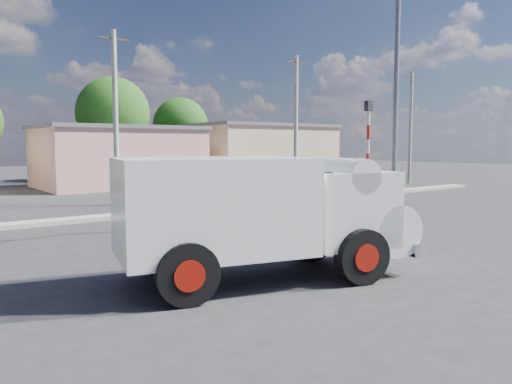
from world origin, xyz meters
TOP-DOWN VIEW (x-y plane):
  - ground_plane at (0.00, 0.00)m, footprint 120.00×120.00m
  - median at (0.00, 8.00)m, footprint 40.00×0.80m
  - truck at (-4.28, -2.27)m, footprint 6.57×3.71m
  - bicycle at (1.02, 1.78)m, footprint 2.16×1.36m
  - cyclist at (1.02, 1.78)m, footprint 0.60×0.73m
  - car_cream at (6.71, 18.60)m, footprint 4.25×2.67m
  - car_red at (13.87, 13.83)m, footprint 4.00×1.78m
  - traffic_pole at (3.20, 1.50)m, footprint 0.28×0.18m
  - streetlight at (4.14, 1.20)m, footprint 2.34×0.22m
  - building_row at (1.10, 22.00)m, footprint 37.80×7.30m
  - tree_row at (-2.27, 28.62)m, footprint 34.13×7.32m
  - utility_poles at (3.25, 12.00)m, footprint 35.40×0.24m

SIDE VIEW (x-z plane):
  - ground_plane at x=0.00m, z-range 0.00..0.00m
  - median at x=0.00m, z-range 0.00..0.16m
  - bicycle at x=1.02m, z-range 0.00..1.07m
  - car_cream at x=6.71m, z-range 0.00..1.32m
  - car_red at x=13.87m, z-range 0.00..1.33m
  - cyclist at x=1.02m, z-range 0.00..1.72m
  - truck at x=-4.28m, z-range 0.14..2.70m
  - building_row at x=1.10m, z-range -0.09..4.35m
  - traffic_pole at x=3.20m, z-range 0.41..4.77m
  - utility_poles at x=3.25m, z-range 0.07..8.07m
  - tree_row at x=-2.27m, z-range 0.78..8.88m
  - streetlight at x=4.14m, z-range 0.46..9.46m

